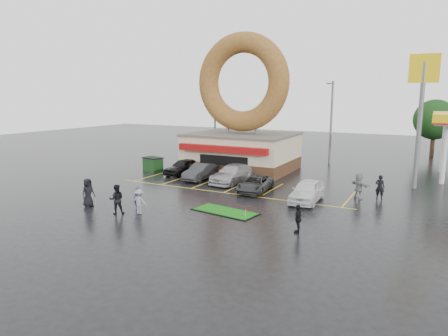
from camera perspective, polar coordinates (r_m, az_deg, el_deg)
The scene contains 20 objects.
ground at distance 28.15m, azimuth -3.31°, elevation -4.99°, with size 120.00×120.00×0.00m, color black.
donut_shop at distance 40.13m, azimuth 2.57°, elevation 6.06°, with size 10.20×8.70×13.50m.
shell_sign at distance 35.23m, azimuth 26.43°, elevation 9.18°, with size 2.20×0.36×10.60m.
streetlight_left at distance 49.48m, azimuth -1.35°, elevation 7.24°, with size 0.40×2.21×9.00m.
streetlight_mid at distance 45.35m, azimuth 15.04°, elevation 6.61°, with size 0.40×2.21×9.00m.
tree_far_d at distance 55.29m, azimuth 27.88°, elevation 6.12°, with size 4.90×4.90×7.00m.
car_black at distance 38.12m, azimuth -5.80°, elevation 0.17°, with size 1.77×4.40×1.50m, color black.
car_dgrey at distance 35.78m, azimuth -3.33°, elevation -0.52°, with size 1.51×4.32×1.42m, color #2B2B2D.
car_silver at distance 34.47m, azimuth 1.25°, elevation -0.82°, with size 2.16×5.31×1.54m, color #A6A7AB.
car_grey at distance 31.38m, azimuth 4.47°, elevation -2.27°, with size 2.01×4.36×1.21m, color #2D2D30.
car_white at distance 28.85m, azimuth 11.77°, elevation -3.23°, with size 1.83×4.55×1.55m, color silver.
person_blue at distance 26.83m, azimuth -12.21°, elevation -4.29°, with size 0.56×0.37×1.53m, color navy.
person_blackjkt at distance 26.19m, azimuth -15.09°, elevation -4.34°, with size 0.93×0.72×1.91m, color black.
person_hoodie at distance 25.94m, azimuth -12.02°, elevation -4.71°, with size 1.04×0.60×1.61m, color gray.
person_bystander at distance 28.51m, azimuth -18.84°, elevation -3.34°, with size 0.95×0.62×1.93m, color black.
person_cameraman at distance 22.30m, azimuth 10.53°, elevation -7.14°, with size 0.94×0.39×1.60m, color black.
person_walker_near at distance 30.65m, azimuth 18.72°, elevation -2.40°, with size 1.80×0.57×1.94m, color gray.
person_walker_far at distance 31.03m, azimuth 21.38°, elevation -2.55°, with size 0.65×0.43×1.79m, color black.
dumpster at distance 40.38m, azimuth -10.13°, elevation 0.48°, with size 1.80×1.20×1.30m, color #194119.
putting_green at distance 25.96m, azimuth 0.17°, elevation -6.22°, with size 4.56×2.50×0.54m.
Camera 1 is at (14.10, -23.21, 7.41)m, focal length 32.00 mm.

